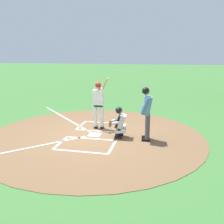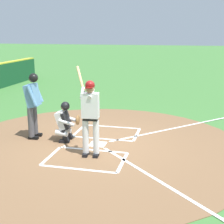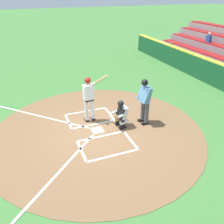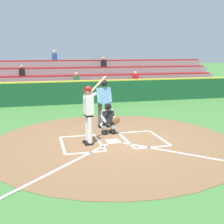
% 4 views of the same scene
% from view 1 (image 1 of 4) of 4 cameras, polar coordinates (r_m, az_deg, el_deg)
% --- Properties ---
extents(ground_plane, '(120.00, 120.00, 0.00)m').
position_cam_1_polar(ground_plane, '(9.14, -4.08, -5.39)').
color(ground_plane, '#427A38').
extents(dirt_circle, '(8.00, 8.00, 0.01)m').
position_cam_1_polar(dirt_circle, '(9.14, -4.08, -5.36)').
color(dirt_circle, brown).
rests_on(dirt_circle, ground).
extents(home_plate_and_chalk, '(7.93, 4.91, 0.01)m').
position_cam_1_polar(home_plate_and_chalk, '(9.41, -9.25, -4.88)').
color(home_plate_and_chalk, white).
rests_on(home_plate_and_chalk, dirt_circle).
extents(batter, '(0.90, 0.78, 2.13)m').
position_cam_1_polar(batter, '(9.61, -3.14, 2.37)').
color(batter, white).
rests_on(batter, ground).
extents(catcher, '(0.62, 0.61, 1.13)m').
position_cam_1_polar(catcher, '(8.68, 1.68, -2.31)').
color(catcher, black).
rests_on(catcher, ground).
extents(plate_umpire, '(0.60, 0.44, 1.86)m').
position_cam_1_polar(plate_umpire, '(8.40, 8.13, 0.45)').
color(plate_umpire, '#4C4C51').
rests_on(plate_umpire, ground).
extents(baseball, '(0.07, 0.07, 0.07)m').
position_cam_1_polar(baseball, '(9.37, 1.32, -4.63)').
color(baseball, white).
rests_on(baseball, ground).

